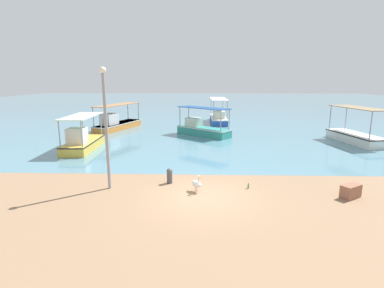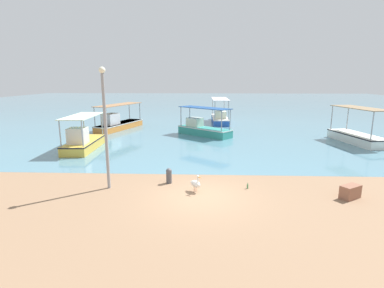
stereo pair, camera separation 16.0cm
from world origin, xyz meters
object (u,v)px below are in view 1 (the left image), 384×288
Objects in this scene: fishing_boat_far_right at (218,118)px; fishing_boat_far_left at (116,123)px; fishing_boat_near_right at (82,141)px; mooring_bollard at (170,175)px; fishing_boat_outer at (355,136)px; pelican at (197,184)px; glass_bottle at (248,186)px; lamp_post at (106,122)px; cargo_crate at (351,191)px; fishing_boat_near_left at (202,129)px.

fishing_boat_far_right is 11.39m from fishing_boat_far_left.
fishing_boat_near_right reaches higher than mooring_bollard.
fishing_boat_outer reaches higher than fishing_boat_near_right.
glass_bottle is at bearing 11.70° from pelican.
lamp_post is at bearing -106.09° from fishing_boat_far_right.
cargo_crate reaches higher than glass_bottle.
glass_bottle is at bearing -56.54° from fishing_boat_far_left.
fishing_boat_outer is 12.27m from fishing_boat_near_left.
fishing_boat_outer is at bearing -45.84° from fishing_boat_far_right.
fishing_boat_far_right is 21.43m from pelican.
fishing_boat_outer reaches higher than mooring_bollard.
fishing_boat_near_right is 11.13m from pelican.
fishing_boat_far_right is at bearing 90.64° from glass_bottle.
glass_bottle is (2.34, 0.48, -0.27)m from pelican.
fishing_boat_near_left is 6.07× the size of pelican.
fishing_boat_far_left reaches higher than cargo_crate.
fishing_boat_far_left is at bearing 116.46° from pelican.
pelican reaches higher than mooring_bollard.
cargo_crate is 4.22m from glass_bottle.
fishing_boat_near_left is 12.60m from mooring_bollard.
fishing_boat_far_right is 20.85m from glass_bottle.
pelican is 6.46m from cargo_crate.
fishing_boat_far_right is 22.00m from lamp_post.
lamp_post reaches higher than fishing_boat_far_right.
fishing_boat_far_right is 7.97m from fishing_boat_near_left.
lamp_post is at bearing -164.14° from mooring_bollard.
fishing_boat_outer reaches higher than fishing_boat_far_right.
glass_bottle is at bearing -80.93° from fishing_boat_near_left.
fishing_boat_outer is 21.04m from fishing_boat_far_left.
fishing_boat_near_left reaches higher than fishing_boat_far_left.
fishing_boat_far_left is 8.80m from fishing_boat_near_left.
fishing_boat_far_left is 18.96m from glass_bottle.
fishing_boat_near_left is at bearing 88.94° from pelican.
fishing_boat_near_left is at bearing -18.06° from fishing_boat_far_left.
fishing_boat_outer is at bearing -12.56° from fishing_boat_near_left.
fishing_boat_outer is at bearing 9.10° from fishing_boat_near_right.
fishing_boat_outer is 6.82× the size of pelican.
cargo_crate is (-5.78, -11.36, -0.26)m from fishing_boat_outer.
pelican is at bearing -39.38° from mooring_bollard.
fishing_boat_near_right is 16.64m from cargo_crate.
lamp_post is 6.11× the size of cargo_crate.
glass_bottle is (0.23, -20.84, -0.49)m from fishing_boat_far_right.
fishing_boat_near_left is (-11.97, 2.67, 0.07)m from fishing_boat_outer.
fishing_boat_near_right is (-8.33, -5.92, 0.02)m from fishing_boat_near_left.
fishing_boat_far_right is 17.05m from fishing_boat_near_right.
fishing_boat_far_right is 14.53m from fishing_boat_outer.
fishing_boat_outer is 7.41× the size of mooring_bollard.
pelican reaches higher than glass_bottle.
cargo_crate is (14.56, -16.75, -0.35)m from fishing_boat_far_left.
cargo_crate is at bearing -49.01° from fishing_boat_far_left.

